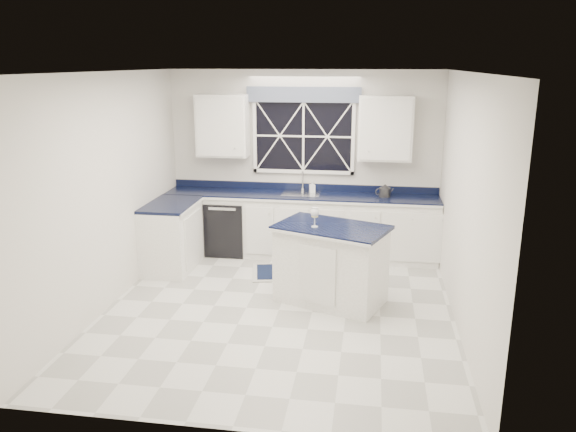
% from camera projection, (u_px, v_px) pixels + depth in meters
% --- Properties ---
extents(ground, '(4.50, 4.50, 0.00)m').
position_uv_depth(ground, '(279.00, 310.00, 6.56)').
color(ground, silver).
rests_on(ground, ground).
extents(back_wall, '(4.00, 0.10, 2.70)m').
position_uv_depth(back_wall, '(304.00, 163.00, 8.35)').
color(back_wall, silver).
rests_on(back_wall, ground).
extents(base_cabinets, '(3.99, 1.60, 0.90)m').
position_uv_depth(base_cabinets, '(277.00, 229.00, 8.19)').
color(base_cabinets, white).
rests_on(base_cabinets, ground).
extents(countertop, '(3.98, 0.64, 0.04)m').
position_uv_depth(countertop, '(301.00, 195.00, 8.17)').
color(countertop, black).
rests_on(countertop, base_cabinets).
extents(dishwasher, '(0.60, 0.58, 0.82)m').
position_uv_depth(dishwasher, '(228.00, 226.00, 8.47)').
color(dishwasher, black).
rests_on(dishwasher, ground).
extents(window, '(1.65, 0.09, 1.26)m').
position_uv_depth(window, '(303.00, 131.00, 8.17)').
color(window, black).
rests_on(window, ground).
extents(upper_cabinets, '(3.10, 0.34, 0.90)m').
position_uv_depth(upper_cabinets, '(302.00, 127.00, 8.04)').
color(upper_cabinets, white).
rests_on(upper_cabinets, ground).
extents(faucet, '(0.05, 0.20, 0.30)m').
position_uv_depth(faucet, '(303.00, 181.00, 8.31)').
color(faucet, silver).
rests_on(faucet, countertop).
extents(island, '(1.46, 1.17, 0.95)m').
position_uv_depth(island, '(331.00, 264.00, 6.68)').
color(island, white).
rests_on(island, ground).
extents(rug, '(1.26, 0.92, 0.02)m').
position_uv_depth(rug, '(294.00, 272.00, 7.72)').
color(rug, '#A4A49F').
rests_on(rug, ground).
extents(kettle, '(0.26, 0.18, 0.19)m').
position_uv_depth(kettle, '(385.00, 191.00, 7.98)').
color(kettle, '#2E2F31').
rests_on(kettle, countertop).
extents(wine_glass, '(0.10, 0.10, 0.23)m').
position_uv_depth(wine_glass, '(315.00, 214.00, 6.48)').
color(wine_glass, silver).
rests_on(wine_glass, island).
extents(soap_bottle, '(0.10, 0.10, 0.17)m').
position_uv_depth(soap_bottle, '(312.00, 187.00, 8.26)').
color(soap_bottle, silver).
rests_on(soap_bottle, countertop).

